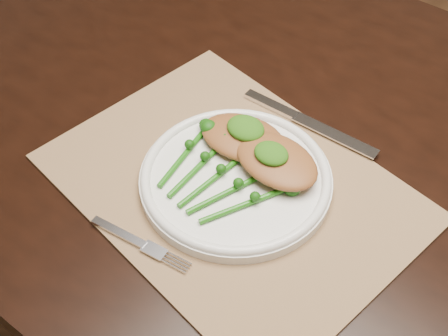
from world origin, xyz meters
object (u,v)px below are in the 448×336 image
Objects in this scene: placemat at (232,186)px; broccolini_bundle at (212,180)px; dining_table at (305,293)px; chicken_fillet_left at (243,138)px; dinner_plate at (236,178)px.

broccolini_bundle is at bearing -116.66° from placemat.
chicken_fillet_left is (-0.10, -0.07, 0.41)m from dining_table.
dinner_plate is at bearing -123.05° from dining_table.
broccolini_bundle is at bearing -92.03° from chicken_fillet_left.
dinner_plate is (0.00, 0.01, 0.01)m from placemat.
chicken_fillet_left is at bearing 122.52° from placemat.
chicken_fillet_left is 0.73× the size of broccolini_bundle.
chicken_fillet_left reaches higher than broccolini_bundle.
dining_table is 0.42m from chicken_fillet_left.
broccolini_bundle is at bearing -123.34° from dining_table.
chicken_fillet_left reaches higher than placemat.
broccolini_bundle is (-0.02, -0.03, 0.01)m from dinner_plate.
placemat is 0.04m from broccolini_bundle.
dinner_plate is 0.04m from broccolini_bundle.
chicken_fillet_left is 0.08m from broccolini_bundle.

